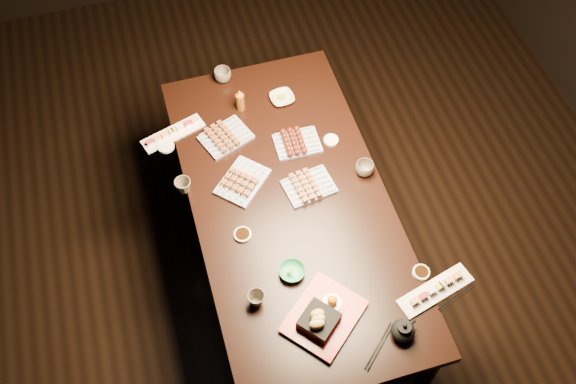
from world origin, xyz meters
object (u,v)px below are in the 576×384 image
(teapot, at_px, (403,330))
(condiment_bottle, at_px, (240,100))
(dining_table, at_px, (291,242))
(edamame_bowl_green, at_px, (292,272))
(edamame_bowl_cream, at_px, (282,98))
(teacup_far_right, at_px, (223,75))
(teacup_mid_right, at_px, (365,169))
(yakitori_plate_center, at_px, (242,179))
(tempura_tray, at_px, (324,312))
(sushi_platter_far, at_px, (173,132))
(yakitori_plate_left, at_px, (225,135))
(sushi_platter_near, at_px, (436,289))
(teacup_near_left, at_px, (256,299))
(yakitori_plate_right, at_px, (309,184))
(teacup_far_left, at_px, (183,186))

(teapot, xyz_separation_m, condiment_bottle, (-0.34, 1.36, 0.02))
(dining_table, relative_size, edamame_bowl_green, 15.71)
(edamame_bowl_cream, xyz_separation_m, teacup_far_right, (-0.26, 0.22, 0.02))
(edamame_bowl_cream, height_order, teacup_mid_right, teacup_mid_right)
(yakitori_plate_center, bearing_deg, teapot, -108.71)
(tempura_tray, distance_m, teacup_far_right, 1.42)
(tempura_tray, bearing_deg, sushi_platter_far, 70.10)
(tempura_tray, xyz_separation_m, teapot, (0.28, -0.16, -0.01))
(sushi_platter_far, height_order, teacup_far_right, teacup_far_right)
(dining_table, xyz_separation_m, yakitori_plate_left, (-0.20, 0.45, 0.40))
(sushi_platter_near, distance_m, tempura_tray, 0.49)
(condiment_bottle, bearing_deg, edamame_bowl_cream, -1.72)
(sushi_platter_near, distance_m, yakitori_plate_left, 1.25)
(yakitori_plate_left, height_order, teacup_mid_right, teacup_mid_right)
(edamame_bowl_green, xyz_separation_m, edamame_bowl_cream, (0.23, 0.97, -0.00))
(sushi_platter_far, relative_size, edamame_bowl_cream, 2.65)
(dining_table, xyz_separation_m, condiment_bottle, (-0.08, 0.62, 0.44))
(teapot, bearing_deg, teacup_near_left, 129.45)
(edamame_bowl_cream, xyz_separation_m, teacup_near_left, (-0.41, -1.05, 0.02))
(dining_table, distance_m, sushi_platter_far, 0.82)
(teacup_mid_right, xyz_separation_m, teacup_far_right, (-0.51, 0.77, 0.00))
(sushi_platter_far, height_order, teapot, teapot)
(yakitori_plate_center, relative_size, tempura_tray, 0.77)
(yakitori_plate_center, distance_m, edamame_bowl_cream, 0.55)
(yakitori_plate_right, distance_m, teacup_far_right, 0.82)
(dining_table, bearing_deg, tempura_tray, -110.46)
(dining_table, relative_size, sushi_platter_far, 5.59)
(edamame_bowl_cream, bearing_deg, yakitori_plate_left, -154.28)
(teacup_far_left, height_order, teacup_far_right, same)
(sushi_platter_near, bearing_deg, teacup_far_left, 124.10)
(sushi_platter_far, bearing_deg, teacup_mid_right, 131.87)
(teacup_far_left, distance_m, teacup_far_right, 0.71)
(sushi_platter_far, relative_size, yakitori_plate_right, 1.41)
(sushi_platter_far, distance_m, teacup_far_right, 0.43)
(teacup_near_left, relative_size, teacup_mid_right, 0.85)
(teacup_mid_right, relative_size, teapot, 0.75)
(teacup_mid_right, bearing_deg, edamame_bowl_green, -139.34)
(sushi_platter_near, xyz_separation_m, teapot, (-0.21, -0.14, 0.03))
(dining_table, bearing_deg, teacup_near_left, -140.38)
(teacup_mid_right, bearing_deg, yakitori_plate_center, 169.26)
(sushi_platter_near, bearing_deg, teapot, -161.31)
(teacup_far_left, bearing_deg, teacup_near_left, -74.21)
(yakitori_plate_left, xyz_separation_m, teacup_far_right, (0.08, 0.39, 0.01))
(sushi_platter_far, height_order, yakitori_plate_center, yakitori_plate_center)
(tempura_tray, relative_size, teacup_far_right, 3.50)
(yakitori_plate_left, bearing_deg, sushi_platter_near, -78.44)
(tempura_tray, bearing_deg, edamame_bowl_cream, 42.02)
(teacup_near_left, distance_m, teapot, 0.61)
(edamame_bowl_green, distance_m, condiment_bottle, 0.97)
(sushi_platter_near, relative_size, yakitori_plate_left, 1.48)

